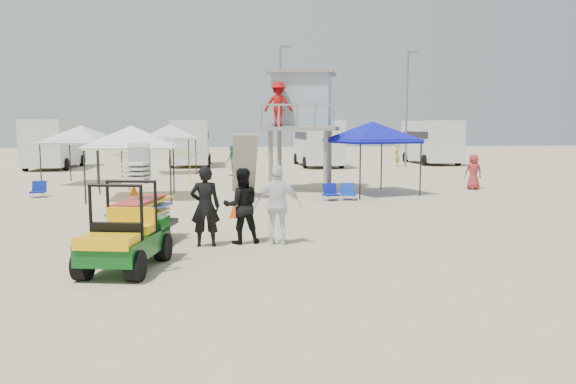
{
  "coord_description": "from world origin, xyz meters",
  "views": [
    {
      "loc": [
        -1.06,
        -9.54,
        2.76
      ],
      "look_at": [
        0.5,
        3.0,
        1.3
      ],
      "focal_mm": 35.0,
      "sensor_mm": 36.0,
      "label": 1
    }
  ],
  "objects": [
    {
      "name": "canopy_white_b",
      "position": [
        -7.58,
        18.67,
        2.71
      ],
      "size": [
        3.53,
        3.53,
        3.26
      ],
      "color": "black",
      "rests_on": "ground"
    },
    {
      "name": "lifeguard_tower",
      "position": [
        2.43,
        14.73,
        3.75
      ],
      "size": [
        3.86,
        3.86,
        5.03
      ],
      "color": "gray",
      "rests_on": "ground"
    },
    {
      "name": "beach_chair_c",
      "position": [
        3.85,
        11.34,
        0.31
      ],
      "size": [
        0.69,
        0.76,
        0.64
      ],
      "color": "#0F38AB",
      "rests_on": "ground"
    },
    {
      "name": "rv_mid_right",
      "position": [
        6.0,
        29.99,
        1.8
      ],
      "size": [
        2.64,
        7.0,
        3.25
      ],
      "color": "silver",
      "rests_on": "ground"
    },
    {
      "name": "rv_mid_left",
      "position": [
        -3.0,
        31.49,
        1.8
      ],
      "size": [
        2.65,
        6.5,
        3.25
      ],
      "color": "silver",
      "rests_on": "ground"
    },
    {
      "name": "umbrella_b",
      "position": [
        -2.42,
        18.42,
        0.86
      ],
      "size": [
        2.66,
        2.66,
        1.71
      ],
      "primitive_type": "imported",
      "rotation": [
        0.0,
        0.0,
        0.86
      ],
      "color": "yellow",
      "rests_on": "ground"
    },
    {
      "name": "man_right",
      "position": [
        0.32,
        3.46,
        0.94
      ],
      "size": [
        1.16,
        0.64,
        1.88
      ],
      "primitive_type": "imported",
      "rotation": [
        0.0,
        0.0,
        2.97
      ],
      "color": "white",
      "rests_on": "ground"
    },
    {
      "name": "utility_cart",
      "position": [
        -2.9,
        1.43,
        0.79
      ],
      "size": [
        1.55,
        2.41,
        1.69
      ],
      "color": "#0C4E15",
      "rests_on": "ground"
    },
    {
      "name": "umbrella_a",
      "position": [
        -4.95,
        15.7,
        0.89
      ],
      "size": [
        2.51,
        2.53,
        1.77
      ],
      "primitive_type": "imported",
      "rotation": [
        0.0,
        0.0,
        0.37
      ],
      "color": "red",
      "rests_on": "ground"
    },
    {
      "name": "beach_chair_a",
      "position": [
        -8.17,
        13.65,
        0.31
      ],
      "size": [
        0.56,
        0.6,
        0.64
      ],
      "color": "#0D1D95",
      "rests_on": "ground"
    },
    {
      "name": "surf_trailer",
      "position": [
        -2.89,
        3.76,
        0.87
      ],
      "size": [
        1.62,
        2.44,
        2.13
      ],
      "color": "black",
      "rests_on": "ground"
    },
    {
      "name": "light_pole_left",
      "position": [
        3.0,
        27.0,
        4.0
      ],
      "size": [
        0.14,
        0.14,
        8.0
      ],
      "primitive_type": "cylinder",
      "color": "slate",
      "rests_on": "ground"
    },
    {
      "name": "ground",
      "position": [
        0.0,
        0.0,
        0.0
      ],
      "size": [
        140.0,
        140.0,
        0.0
      ],
      "primitive_type": "plane",
      "color": "beige",
      "rests_on": "ground"
    },
    {
      "name": "rv_far_left",
      "position": [
        -12.0,
        29.99,
        1.8
      ],
      "size": [
        2.64,
        6.8,
        3.25
      ],
      "color": "silver",
      "rests_on": "ground"
    },
    {
      "name": "canopy_blue",
      "position": [
        5.26,
        13.09,
        2.85
      ],
      "size": [
        3.72,
        3.72,
        3.4
      ],
      "color": "black",
      "rests_on": "ground"
    },
    {
      "name": "man_mid",
      "position": [
        -0.53,
        3.71,
        0.9
      ],
      "size": [
        0.95,
        0.78,
        1.8
      ],
      "primitive_type": "imported",
      "rotation": [
        0.0,
        0.0,
        3.26
      ],
      "color": "black",
      "rests_on": "ground"
    },
    {
      "name": "distant_beachgoers",
      "position": [
        5.19,
        21.06,
        0.84
      ],
      "size": [
        12.58,
        15.43,
        1.77
      ],
      "color": "#A02D2E",
      "rests_on": "ground"
    },
    {
      "name": "cone_far",
      "position": [
        -4.49,
        13.72,
        0.25
      ],
      "size": [
        0.34,
        0.34,
        0.5
      ],
      "primitive_type": "cone",
      "color": "orange",
      "rests_on": "ground"
    },
    {
      "name": "man_left",
      "position": [
        -1.38,
        3.46,
        0.94
      ],
      "size": [
        0.7,
        0.47,
        1.88
      ],
      "primitive_type": "imported",
      "rotation": [
        0.0,
        0.0,
        3.12
      ],
      "color": "black",
      "rests_on": "ground"
    },
    {
      "name": "rv_far_right",
      "position": [
        15.0,
        31.49,
        1.8
      ],
      "size": [
        2.64,
        6.6,
        3.25
      ],
      "color": "silver",
      "rests_on": "ground"
    },
    {
      "name": "cone_near",
      "position": [
        -0.58,
        7.58,
        0.25
      ],
      "size": [
        0.34,
        0.34,
        0.5
      ],
      "primitive_type": "cone",
      "color": "#E23C07",
      "rests_on": "ground"
    },
    {
      "name": "canopy_white_c",
      "position": [
        -3.93,
        24.75,
        2.78
      ],
      "size": [
        3.33,
        3.33,
        3.33
      ],
      "color": "black",
      "rests_on": "ground"
    },
    {
      "name": "light_pole_right",
      "position": [
        12.0,
        28.5,
        4.0
      ],
      "size": [
        0.14,
        0.14,
        8.0
      ],
      "primitive_type": "cylinder",
      "color": "slate",
      "rests_on": "ground"
    },
    {
      "name": "beach_chair_b",
      "position": [
        3.15,
        11.27,
        0.31
      ],
      "size": [
        0.65,
        0.7,
        0.64
      ],
      "color": "#0E1C9A",
      "rests_on": "ground"
    },
    {
      "name": "canopy_white_a",
      "position": [
        -4.38,
        12.83,
        2.68
      ],
      "size": [
        3.3,
        3.3,
        3.23
      ],
      "color": "black",
      "rests_on": "ground"
    }
  ]
}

